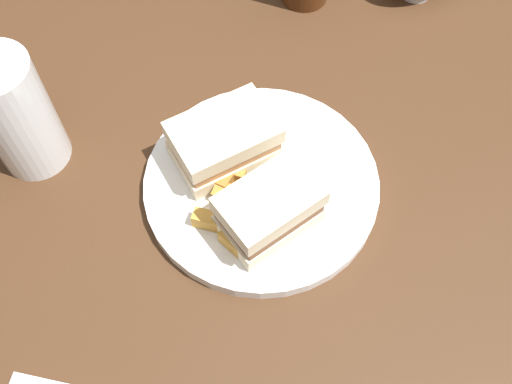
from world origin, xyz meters
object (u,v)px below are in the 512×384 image
Objects in this scene: sandwich_half_left at (224,141)px; sandwich_half_right at (269,210)px; pint_glass at (19,120)px; plate at (261,185)px.

sandwich_half_left is 1.11× the size of sandwich_half_right.
sandwich_half_left is 0.89× the size of pint_glass.
sandwich_half_right is (0.05, 0.01, 0.04)m from plate.
pint_glass is (-0.01, -0.23, 0.02)m from sandwich_half_left.
sandwich_half_left reaches higher than plate.
sandwich_half_right is at bearing 30.12° from sandwich_half_left.
plate is 1.96× the size of sandwich_half_left.
sandwich_half_left is 0.23m from pint_glass.
plate is 0.07m from sandwich_half_right.
sandwich_half_right reaches higher than sandwich_half_left.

